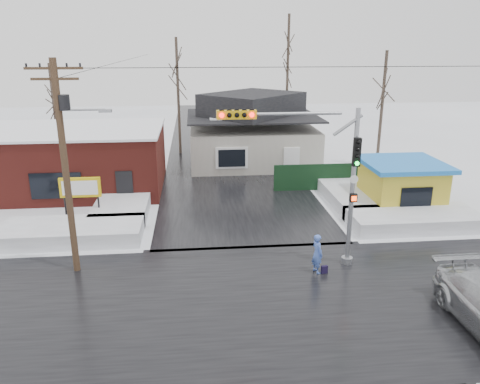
{
  "coord_description": "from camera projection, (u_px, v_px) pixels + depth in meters",
  "views": [
    {
      "loc": [
        -2.7,
        -15.62,
        9.53
      ],
      "look_at": [
        -0.69,
        4.7,
        3.0
      ],
      "focal_mm": 35.0,
      "sensor_mm": 36.0,
      "label": 1
    }
  ],
  "objects": [
    {
      "name": "ground",
      "position": [
        270.0,
        303.0,
        17.96
      ],
      "size": [
        120.0,
        120.0,
        0.0
      ],
      "primitive_type": "plane",
      "color": "white",
      "rests_on": "ground"
    },
    {
      "name": "road_ns",
      "position": [
        270.0,
        303.0,
        17.96
      ],
      "size": [
        10.0,
        120.0,
        0.02
      ],
      "primitive_type": "cube",
      "color": "black",
      "rests_on": "ground"
    },
    {
      "name": "road_ew",
      "position": [
        270.0,
        303.0,
        17.96
      ],
      "size": [
        120.0,
        10.0,
        0.02
      ],
      "primitive_type": "cube",
      "color": "black",
      "rests_on": "ground"
    },
    {
      "name": "snowbank_nw",
      "position": [
        72.0,
        232.0,
        23.63
      ],
      "size": [
        7.0,
        3.0,
        0.8
      ],
      "primitive_type": "cube",
      "color": "white",
      "rests_on": "ground"
    },
    {
      "name": "snowbank_ne",
      "position": [
        414.0,
        219.0,
        25.31
      ],
      "size": [
        7.0,
        3.0,
        0.8
      ],
      "primitive_type": "cube",
      "color": "white",
      "rests_on": "ground"
    },
    {
      "name": "snowbank_nside_w",
      "position": [
        126.0,
        199.0,
        28.56
      ],
      "size": [
        3.0,
        8.0,
        0.8
      ],
      "primitive_type": "cube",
      "color": "white",
      "rests_on": "ground"
    },
    {
      "name": "snowbank_nside_e",
      "position": [
        348.0,
        193.0,
        29.87
      ],
      "size": [
        3.0,
        8.0,
        0.8
      ],
      "primitive_type": "cube",
      "color": "white",
      "rests_on": "ground"
    },
    {
      "name": "traffic_signal",
      "position": [
        318.0,
        167.0,
        19.61
      ],
      "size": [
        6.05,
        0.68,
        7.0
      ],
      "color": "gray",
      "rests_on": "ground"
    },
    {
      "name": "utility_pole",
      "position": [
        66.0,
        157.0,
        18.98
      ],
      "size": [
        3.15,
        0.44,
        9.0
      ],
      "color": "#382619",
      "rests_on": "ground"
    },
    {
      "name": "brick_building",
      "position": [
        71.0,
        159.0,
        31.46
      ],
      "size": [
        12.2,
        8.2,
        4.12
      ],
      "color": "maroon",
      "rests_on": "ground"
    },
    {
      "name": "marquee_sign",
      "position": [
        80.0,
        189.0,
        25.53
      ],
      "size": [
        2.2,
        0.21,
        2.55
      ],
      "color": "black",
      "rests_on": "ground"
    },
    {
      "name": "house",
      "position": [
        252.0,
        131.0,
        38.2
      ],
      "size": [
        10.4,
        8.4,
        5.76
      ],
      "color": "beige",
      "rests_on": "ground"
    },
    {
      "name": "kiosk",
      "position": [
        401.0,
        185.0,
        27.87
      ],
      "size": [
        4.6,
        4.6,
        2.88
      ],
      "color": "gold",
      "rests_on": "ground"
    },
    {
      "name": "fence",
      "position": [
        332.0,
        177.0,
        31.56
      ],
      "size": [
        8.0,
        0.12,
        1.8
      ],
      "primitive_type": "cube",
      "color": "black",
      "rests_on": "ground"
    },
    {
      "name": "tree_far_left",
      "position": [
        177.0,
        62.0,
        39.8
      ],
      "size": [
        3.0,
        3.0,
        10.0
      ],
      "color": "#332821",
      "rests_on": "ground"
    },
    {
      "name": "tree_far_mid",
      "position": [
        288.0,
        43.0,
        42.15
      ],
      "size": [
        3.0,
        3.0,
        12.0
      ],
      "color": "#332821",
      "rests_on": "ground"
    },
    {
      "name": "tree_far_right",
      "position": [
        385.0,
        75.0,
        35.86
      ],
      "size": [
        3.0,
        3.0,
        9.0
      ],
      "color": "#332821",
      "rests_on": "ground"
    },
    {
      "name": "tree_far_west",
      "position": [
        51.0,
        84.0,
        37.46
      ],
      "size": [
        3.0,
        3.0,
        8.0
      ],
      "color": "#332821",
      "rests_on": "ground"
    },
    {
      "name": "pedestrian",
      "position": [
        317.0,
        254.0,
        20.08
      ],
      "size": [
        0.6,
        0.74,
        1.76
      ],
      "primitive_type": "imported",
      "rotation": [
        0.0,
        0.0,
        1.89
      ],
      "color": "#4768C7",
      "rests_on": "ground"
    },
    {
      "name": "shopping_bag",
      "position": [
        324.0,
        270.0,
        20.17
      ],
      "size": [
        0.3,
        0.17,
        0.35
      ],
      "primitive_type": "cube",
      "rotation": [
        0.0,
        0.0,
        0.18
      ],
      "color": "black",
      "rests_on": "ground"
    }
  ]
}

